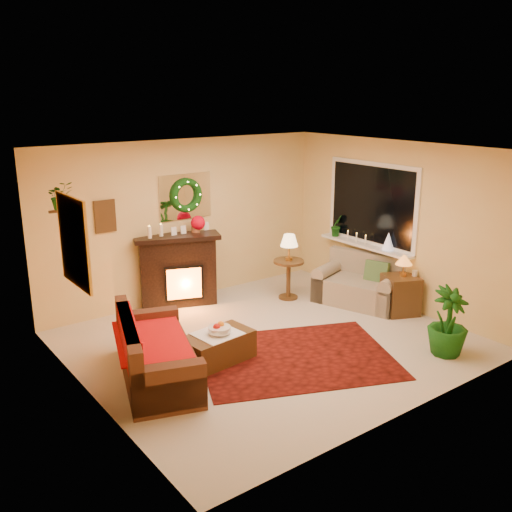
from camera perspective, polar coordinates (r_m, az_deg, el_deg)
floor at (r=7.89m, az=1.53°, el=-8.62°), size 5.00×5.00×0.00m
ceiling at (r=7.20m, az=1.69°, el=10.53°), size 5.00×5.00×0.00m
wall_back at (r=9.26m, az=-7.04°, el=3.52°), size 5.00×5.00×0.00m
wall_front at (r=5.92m, az=15.22°, el=-4.24°), size 5.00×5.00×0.00m
wall_left at (r=6.28m, az=-16.68°, el=-3.19°), size 4.50×4.50×0.00m
wall_right at (r=9.15m, az=14.04°, el=3.01°), size 4.50×4.50×0.00m
area_rug at (r=7.48m, az=3.97°, el=-10.05°), size 2.96×2.64×0.01m
sofa at (r=6.90m, az=-9.87°, el=-8.73°), size 1.33×1.96×0.77m
red_throw at (r=7.00m, az=-10.47°, el=-8.17°), size 0.82×1.33×0.02m
fireplace at (r=9.13m, az=-7.84°, el=-1.55°), size 1.24×0.76×1.08m
poinsettia at (r=9.08m, az=-5.83°, el=3.32°), size 0.23×0.23×0.23m
mantel_candle_a at (r=8.73m, az=-10.60°, el=2.34°), size 0.06×0.06×0.18m
mantel_candle_b at (r=8.84m, az=-9.48°, el=2.56°), size 0.06×0.06×0.18m
mantel_mirror at (r=9.16m, az=-7.07°, el=5.94°), size 0.92×0.02×0.72m
wreath at (r=9.12m, az=-6.94°, el=6.03°), size 0.55×0.11×0.55m
wall_art at (r=8.62m, az=-14.86°, el=3.86°), size 0.32×0.03×0.48m
gold_mirror at (r=6.43m, az=-17.77°, el=1.37°), size 0.03×0.84×1.00m
hanging_plant at (r=7.12m, az=-18.87°, el=4.48°), size 0.33×0.28×0.36m
loveseat at (r=9.27m, az=10.33°, el=-2.24°), size 1.18×1.53×0.78m
window_frame at (r=9.44m, az=11.51°, el=5.12°), size 0.03×1.86×1.36m
window_glass at (r=9.43m, az=11.45°, el=5.11°), size 0.02×1.70×1.22m
window_sill at (r=9.51m, az=10.86°, el=1.03°), size 0.22×1.86×0.04m
mini_tree at (r=9.20m, az=13.10°, el=1.48°), size 0.18×0.18×0.28m
sill_plant at (r=9.93m, az=8.06°, el=3.08°), size 0.27×0.21×0.49m
side_table_round at (r=9.40m, az=3.26°, el=-2.35°), size 0.64×0.64×0.65m
lamp_cream at (r=9.24m, az=3.33°, el=0.91°), size 0.29×0.29×0.44m
end_table_square at (r=9.06m, az=14.23°, el=-3.94°), size 0.64×0.64×0.60m
lamp_tiffany at (r=8.91m, az=14.54°, el=-1.06°), size 0.26×0.26×0.38m
coffee_table at (r=7.30m, az=-3.85°, el=-8.98°), size 0.94×0.59×0.37m
fruit_bowl at (r=7.18m, az=-3.68°, el=-7.31°), size 0.28×0.28×0.07m
floor_palm at (r=7.78m, az=18.66°, el=-6.27°), size 1.60×1.60×2.71m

